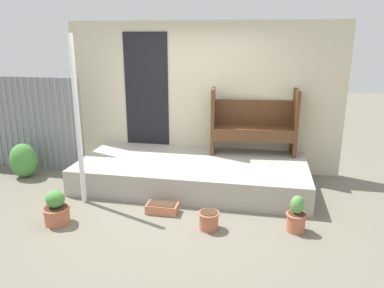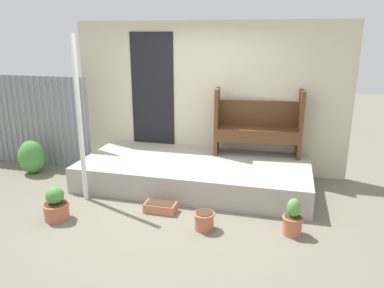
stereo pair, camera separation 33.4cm
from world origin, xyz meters
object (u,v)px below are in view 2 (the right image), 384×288
(support_post, at_px, (80,121))
(flower_pot_left, at_px, (56,205))
(flower_pot_middle, at_px, (204,220))
(planter_box_rect, at_px, (160,207))
(shrub_by_fence, at_px, (32,157))
(bench, at_px, (258,123))
(flower_pot_right, at_px, (293,219))

(support_post, height_order, flower_pot_left, support_post)
(flower_pot_middle, relative_size, planter_box_rect, 0.64)
(flower_pot_left, bearing_deg, planter_box_rect, 23.67)
(flower_pot_middle, relative_size, shrub_by_fence, 0.47)
(bench, relative_size, shrub_by_fence, 2.46)
(support_post, bearing_deg, shrub_by_fence, 153.30)
(flower_pot_middle, distance_m, flower_pot_right, 1.09)
(flower_pot_left, height_order, flower_pot_right, flower_pot_right)
(bench, xyz_separation_m, flower_pot_middle, (-0.45, -2.02, -0.82))
(flower_pot_right, distance_m, planter_box_rect, 1.79)
(flower_pot_right, height_order, shrub_by_fence, shrub_by_fence)
(bench, bearing_deg, shrub_by_fence, -173.15)
(flower_pot_middle, bearing_deg, support_post, 166.81)
(bench, xyz_separation_m, flower_pot_right, (0.63, -1.86, -0.74))
(planter_box_rect, xyz_separation_m, shrub_by_fence, (-2.69, 0.87, 0.23))
(bench, distance_m, flower_pot_middle, 2.22)
(shrub_by_fence, bearing_deg, planter_box_rect, -17.87)
(support_post, xyz_separation_m, flower_pot_middle, (1.92, -0.45, -1.07))
(support_post, xyz_separation_m, flower_pot_left, (-0.04, -0.68, -1.00))
(flower_pot_left, xyz_separation_m, shrub_by_fence, (-1.43, 1.42, 0.10))
(support_post, distance_m, flower_pot_middle, 2.24)
(flower_pot_left, xyz_separation_m, flower_pot_right, (3.03, 0.38, 0.01))
(flower_pot_right, relative_size, shrub_by_fence, 0.81)
(bench, height_order, shrub_by_fence, bench)
(support_post, height_order, planter_box_rect, support_post)
(bench, xyz_separation_m, planter_box_rect, (-1.14, -1.69, -0.88))
(planter_box_rect, bearing_deg, bench, 55.97)
(shrub_by_fence, bearing_deg, bench, 12.17)
(support_post, relative_size, planter_box_rect, 5.51)
(shrub_by_fence, bearing_deg, support_post, -26.70)
(flower_pot_left, distance_m, shrub_by_fence, 2.02)
(support_post, bearing_deg, planter_box_rect, -6.03)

